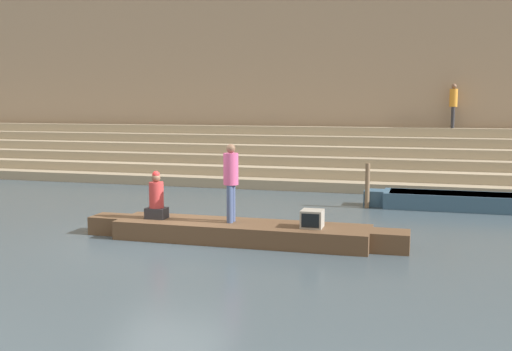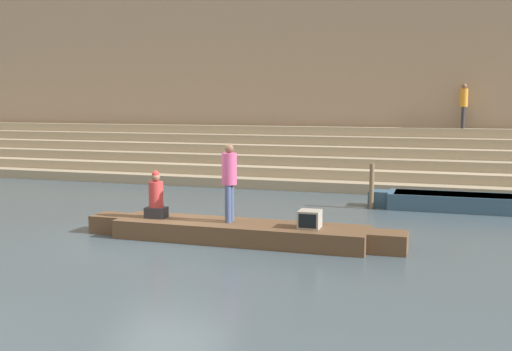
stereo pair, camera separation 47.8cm
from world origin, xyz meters
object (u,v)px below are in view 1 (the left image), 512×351
at_px(person_rowing, 156,199).
at_px(person_on_steps, 453,102).
at_px(rowboat_main, 241,231).
at_px(mooring_post, 367,186).
at_px(person_standing, 231,177).
at_px(moored_boat_shore, 457,201).
at_px(tv_set, 312,219).

height_order(person_rowing, person_on_steps, person_on_steps).
xyz_separation_m(rowboat_main, mooring_post, (2.27, 4.94, 0.43)).
distance_m(person_standing, person_on_steps, 12.80).
bearing_deg(rowboat_main, moored_boat_shore, 51.93).
height_order(rowboat_main, moored_boat_shore, moored_boat_shore).
distance_m(rowboat_main, tv_set, 1.62).
height_order(person_standing, mooring_post, person_standing).
distance_m(person_standing, moored_boat_shore, 7.44).
bearing_deg(person_rowing, tv_set, -14.16).
xyz_separation_m(person_rowing, mooring_post, (4.27, 4.95, -0.20)).
distance_m(person_standing, mooring_post, 5.57).
relative_size(rowboat_main, moored_boat_shore, 1.37).
bearing_deg(rowboat_main, person_on_steps, 70.71).
bearing_deg(rowboat_main, person_rowing, -176.39).
height_order(rowboat_main, person_rowing, person_rowing).
relative_size(moored_boat_shore, mooring_post, 4.01).
bearing_deg(rowboat_main, tv_set, 1.17).
relative_size(person_rowing, moored_boat_shore, 0.21).
height_order(tv_set, person_on_steps, person_on_steps).
xyz_separation_m(person_standing, moored_boat_shore, (5.00, 5.39, -1.16)).
relative_size(person_standing, person_on_steps, 1.03).
bearing_deg(person_standing, person_on_steps, 65.89).
bearing_deg(mooring_post, rowboat_main, -114.71).
height_order(tv_set, mooring_post, mooring_post).
relative_size(rowboat_main, person_standing, 4.17).
distance_m(rowboat_main, moored_boat_shore, 7.22).
relative_size(moored_boat_shore, person_on_steps, 3.12).
xyz_separation_m(person_rowing, person_on_steps, (6.83, 11.69, 2.17)).
bearing_deg(person_standing, person_rowing, -178.98).
distance_m(person_rowing, tv_set, 3.58).
distance_m(mooring_post, person_on_steps, 7.58).
bearing_deg(person_standing, rowboat_main, -8.49).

